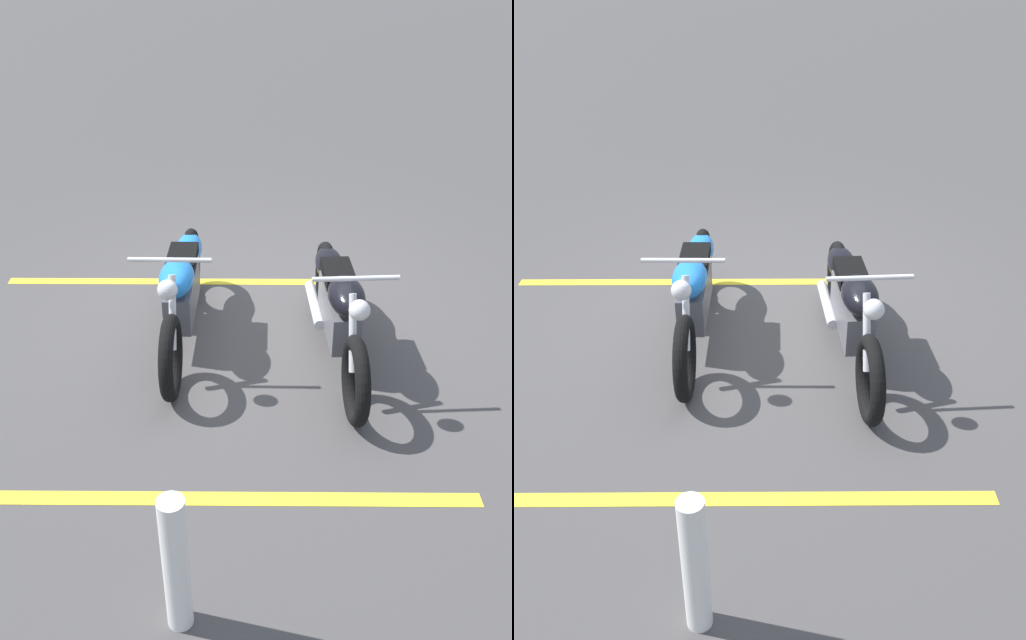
% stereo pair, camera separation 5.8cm
% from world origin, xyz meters
% --- Properties ---
extents(ground_plane, '(60.00, 60.00, 0.00)m').
position_xyz_m(ground_plane, '(0.00, 0.00, 0.00)').
color(ground_plane, '#474444').
extents(motorcycle_bright_foreground, '(2.23, 0.62, 1.04)m').
position_xyz_m(motorcycle_bright_foreground, '(0.46, -0.66, 0.46)').
color(motorcycle_bright_foreground, black).
rests_on(motorcycle_bright_foreground, ground).
extents(motorcycle_dark_foreground, '(2.23, 0.62, 1.04)m').
position_xyz_m(motorcycle_dark_foreground, '(0.70, 0.65, 0.46)').
color(motorcycle_dark_foreground, black).
rests_on(motorcycle_dark_foreground, ground).
extents(bollard_post, '(0.14, 0.14, 0.90)m').
position_xyz_m(bollard_post, '(3.27, -0.32, 0.45)').
color(bollard_post, white).
rests_on(bollard_post, ground).
extents(parking_stripe_near, '(0.22, 3.20, 0.01)m').
position_xyz_m(parking_stripe_near, '(-0.52, -0.95, 0.00)').
color(parking_stripe_near, yellow).
rests_on(parking_stripe_near, ground).
extents(parking_stripe_mid, '(0.22, 3.20, 0.01)m').
position_xyz_m(parking_stripe_mid, '(2.38, -0.10, 0.00)').
color(parking_stripe_mid, yellow).
rests_on(parking_stripe_mid, ground).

